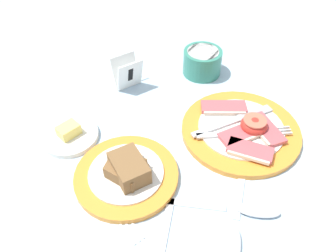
# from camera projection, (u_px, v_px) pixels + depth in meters

# --- Properties ---
(ground_plane) EXTENTS (3.00, 3.00, 0.00)m
(ground_plane) POSITION_uv_depth(u_px,v_px,m) (189.00, 149.00, 0.62)
(ground_plane) COLOR #A3BCD1
(breakfast_plate) EXTENTS (0.23, 0.23, 0.04)m
(breakfast_plate) POSITION_uv_depth(u_px,v_px,m) (242.00, 129.00, 0.65)
(breakfast_plate) COLOR orange
(breakfast_plate) RESTS_ON ground_plane
(bread_plate) EXTENTS (0.18, 0.18, 0.05)m
(bread_plate) POSITION_uv_depth(u_px,v_px,m) (127.00, 173.00, 0.57)
(bread_plate) COLOR orange
(bread_plate) RESTS_ON ground_plane
(sugar_cup) EXTENTS (0.09, 0.09, 0.06)m
(sugar_cup) POSITION_uv_depth(u_px,v_px,m) (202.00, 61.00, 0.78)
(sugar_cup) COLOR #337F6B
(sugar_cup) RESTS_ON ground_plane
(butter_dish) EXTENTS (0.11, 0.11, 0.03)m
(butter_dish) POSITION_uv_depth(u_px,v_px,m) (70.00, 135.00, 0.64)
(butter_dish) COLOR silver
(butter_dish) RESTS_ON ground_plane
(number_card) EXTENTS (0.06, 0.05, 0.07)m
(number_card) POSITION_uv_depth(u_px,v_px,m) (128.00, 73.00, 0.74)
(number_card) COLOR white
(number_card) RESTS_ON ground_plane
(teaspoon_by_saucer) EXTENTS (0.16, 0.14, 0.01)m
(teaspoon_by_saucer) POSITION_uv_depth(u_px,v_px,m) (241.00, 209.00, 0.53)
(teaspoon_by_saucer) COLOR silver
(teaspoon_by_saucer) RESTS_ON ground_plane
(teaspoon_near_cup) EXTENTS (0.16, 0.14, 0.01)m
(teaspoon_near_cup) POSITION_uv_depth(u_px,v_px,m) (234.00, 232.00, 0.50)
(teaspoon_near_cup) COLOR silver
(teaspoon_near_cup) RESTS_ON ground_plane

